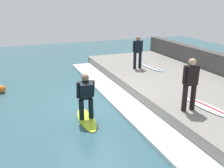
{
  "coord_description": "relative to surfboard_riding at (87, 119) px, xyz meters",
  "views": [
    {
      "loc": [
        -2.63,
        -8.72,
        3.81
      ],
      "look_at": [
        0.78,
        0.0,
        0.7
      ],
      "focal_mm": 42.0,
      "sensor_mm": 36.0,
      "label": 1
    }
  ],
  "objects": [
    {
      "name": "surfboard_waiting_near",
      "position": [
        3.59,
        -1.48,
        0.46
      ],
      "size": [
        0.69,
        1.87,
        0.07
      ],
      "color": "silver",
      "rests_on": "concrete_ledge"
    },
    {
      "name": "surfer_waiting_near",
      "position": [
        2.89,
        -1.37,
        1.36
      ],
      "size": [
        0.56,
        0.26,
        1.65
      ],
      "color": "black",
      "rests_on": "concrete_ledge"
    },
    {
      "name": "ground_plane",
      "position": [
        0.59,
        1.22,
        -0.03
      ],
      "size": [
        28.0,
        28.0,
        0.0
      ],
      "primitive_type": "plane",
      "color": "#335B66"
    },
    {
      "name": "surfer_waiting_far",
      "position": [
        3.7,
        3.75,
        1.31
      ],
      "size": [
        0.53,
        0.24,
        1.57
      ],
      "color": "black",
      "rests_on": "concrete_ledge"
    },
    {
      "name": "wave_foam_crest",
      "position": [
        1.7,
        1.22,
        0.03
      ],
      "size": [
        1.02,
        11.59,
        0.11
      ],
      "primitive_type": "cube",
      "color": "silver",
      "rests_on": "ground_plane"
    },
    {
      "name": "concrete_ledge",
      "position": [
        4.41,
        1.22,
        0.2
      ],
      "size": [
        4.4,
        12.2,
        0.46
      ],
      "primitive_type": "cube",
      "color": "gray",
      "rests_on": "ground_plane"
    },
    {
      "name": "surfer_riding",
      "position": [
        0.0,
        0.0,
        0.87
      ],
      "size": [
        0.58,
        0.48,
        1.51
      ],
      "color": "black",
      "rests_on": "surfboard_riding"
    },
    {
      "name": "surfboard_riding",
      "position": [
        0.0,
        0.0,
        0.0
      ],
      "size": [
        0.61,
        1.85,
        0.06
      ],
      "color": "#BFE02D",
      "rests_on": "ground_plane"
    },
    {
      "name": "marker_buoy",
      "position": [
        -2.59,
        3.79,
        0.13
      ],
      "size": [
        0.33,
        0.33,
        0.33
      ],
      "primitive_type": "sphere",
      "color": "orange",
      "rests_on": "ground_plane"
    },
    {
      "name": "surfboard_waiting_far",
      "position": [
        4.43,
        3.55,
        0.46
      ],
      "size": [
        0.58,
        1.81,
        0.07
      ],
      "color": "silver",
      "rests_on": "concrete_ledge"
    }
  ]
}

